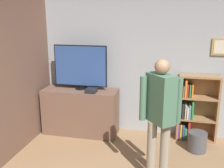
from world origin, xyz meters
name	(u,v)px	position (x,y,z in m)	size (l,w,h in m)	color
wall_back	(147,65)	(0.00, 2.84, 1.35)	(6.04, 0.09, 2.70)	#9EA3A8
wall_side_brick	(7,76)	(-2.05, 1.40, 1.35)	(0.06, 4.41, 2.70)	brown
tv_ledge	(81,111)	(-1.23, 2.46, 0.44)	(1.44, 0.53, 0.89)	brown
television	(80,67)	(-1.23, 2.52, 1.32)	(1.03, 0.22, 0.85)	black
game_console	(91,91)	(-0.96, 2.33, 0.92)	(0.19, 0.21, 0.07)	black
bookshelf	(193,109)	(0.90, 2.65, 0.59)	(0.71, 0.28, 1.24)	#997047
person	(160,112)	(0.33, 1.22, 1.02)	(0.55, 0.45, 1.74)	gray
waste_bin	(197,142)	(0.96, 2.19, 0.17)	(0.32, 0.32, 0.34)	#4C4C51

